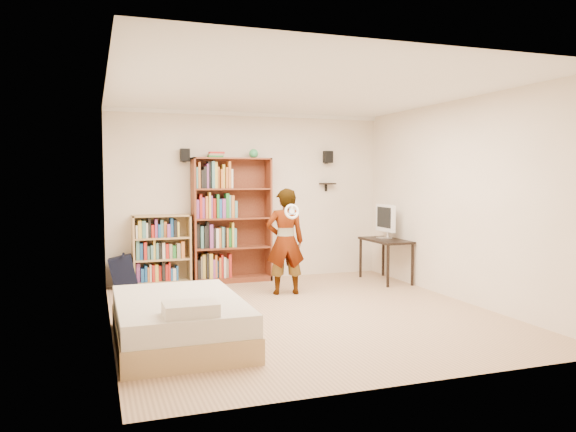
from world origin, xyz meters
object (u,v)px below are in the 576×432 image
Objects in this scene: tall_bookshelf at (232,220)px; person at (285,241)px; computer_desk at (385,260)px; low_bookshelf at (162,250)px; daybed at (179,315)px.

tall_bookshelf is 1.31× the size of person.
person reaches higher than computer_desk.
low_bookshelf is 3.51m from computer_desk.
daybed is (-0.18, -3.07, -0.26)m from low_bookshelf.
daybed is (-1.28, -3.05, -0.70)m from tall_bookshelf.
computer_desk is (3.41, -0.80, -0.21)m from low_bookshelf.
computer_desk is at bearing -159.93° from person.
daybed is at bearing 54.37° from person.
daybed is (-3.60, -2.27, -0.06)m from computer_desk.
low_bookshelf is 3.09m from daybed.
tall_bookshelf reaches higher than daybed.
daybed is at bearing -93.43° from low_bookshelf.
low_bookshelf reaches higher than daybed.
tall_bookshelf is 1.18m from low_bookshelf.
low_bookshelf is at bearing 86.57° from daybed.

